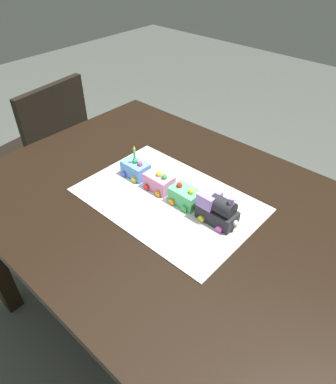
% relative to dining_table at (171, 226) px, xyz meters
% --- Properties ---
extents(ground_plane, '(8.00, 8.00, 0.00)m').
position_rel_dining_table_xyz_m(ground_plane, '(0.00, 0.00, -0.63)').
color(ground_plane, '#474C44').
extents(dining_table, '(1.40, 1.00, 0.74)m').
position_rel_dining_table_xyz_m(dining_table, '(0.00, 0.00, 0.00)').
color(dining_table, black).
rests_on(dining_table, ground).
extents(chair, '(0.45, 0.45, 0.86)m').
position_rel_dining_table_xyz_m(chair, '(1.03, -0.13, -0.16)').
color(chair, black).
rests_on(chair, ground).
extents(cake_board, '(0.60, 0.40, 0.00)m').
position_rel_dining_table_xyz_m(cake_board, '(0.02, -0.01, 0.11)').
color(cake_board, silver).
rests_on(cake_board, dining_table).
extents(cake_locomotive, '(0.14, 0.08, 0.12)m').
position_rel_dining_table_xyz_m(cake_locomotive, '(-0.16, -0.03, 0.16)').
color(cake_locomotive, '#232328').
rests_on(cake_locomotive, cake_board).
extents(cake_car_caboose_mint_green, '(0.10, 0.08, 0.07)m').
position_rel_dining_table_xyz_m(cake_car_caboose_mint_green, '(-0.03, -0.03, 0.14)').
color(cake_car_caboose_mint_green, '#59CC7A').
rests_on(cake_car_caboose_mint_green, cake_board).
extents(cake_car_gondola_bubblegum, '(0.10, 0.08, 0.07)m').
position_rel_dining_table_xyz_m(cake_car_gondola_bubblegum, '(0.08, -0.03, 0.14)').
color(cake_car_gondola_bubblegum, pink).
rests_on(cake_car_gondola_bubblegum, cake_board).
extents(cake_car_flatbed_sky_blue, '(0.10, 0.08, 0.07)m').
position_rel_dining_table_xyz_m(cake_car_flatbed_sky_blue, '(0.20, -0.03, 0.14)').
color(cake_car_flatbed_sky_blue, '#669EEA').
rests_on(cake_car_flatbed_sky_blue, cake_board).
extents(birthday_candle, '(0.01, 0.01, 0.05)m').
position_rel_dining_table_xyz_m(birthday_candle, '(0.20, -0.03, 0.21)').
color(birthday_candle, '#66D872').
rests_on(birthday_candle, cake_car_flatbed_sky_blue).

